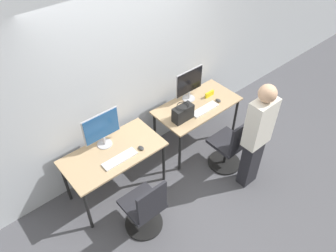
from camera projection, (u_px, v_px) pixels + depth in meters
ground_plane at (174, 176)px, 4.74m from camera, size 20.00×20.00×0.00m
wall_back at (135, 71)px, 4.24m from camera, size 12.00×0.05×2.80m
desk_left at (114, 157)px, 4.13m from camera, size 1.28×0.66×0.73m
monitor_left at (102, 129)px, 4.00m from camera, size 0.49×0.19×0.50m
keyboard_left at (120, 159)px, 3.98m from camera, size 0.45×0.13×0.02m
mouse_left at (141, 148)px, 4.11m from camera, size 0.06×0.09×0.03m
office_chair_left at (145, 210)px, 3.88m from camera, size 0.48×0.48×0.91m
desk_right at (197, 109)px, 4.84m from camera, size 1.28×0.66×0.73m
monitor_right at (189, 84)px, 4.71m from camera, size 0.49×0.19×0.50m
keyboard_right at (205, 109)px, 4.69m from camera, size 0.45×0.13×0.02m
mouse_right at (218, 100)px, 4.83m from camera, size 0.06×0.09×0.03m
office_chair_right at (230, 147)px, 4.64m from camera, size 0.48×0.48×0.91m
person_right at (257, 135)px, 4.08m from camera, size 0.36×0.22×1.64m
handbag at (183, 113)px, 4.47m from camera, size 0.30×0.18×0.25m
placard_right at (209, 94)px, 4.91m from camera, size 0.16×0.03×0.08m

